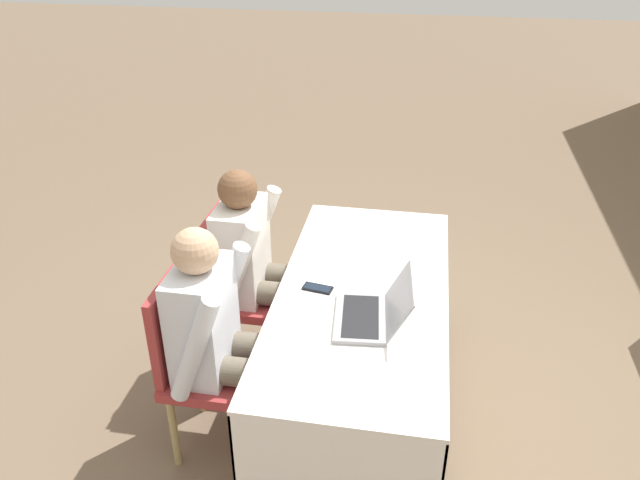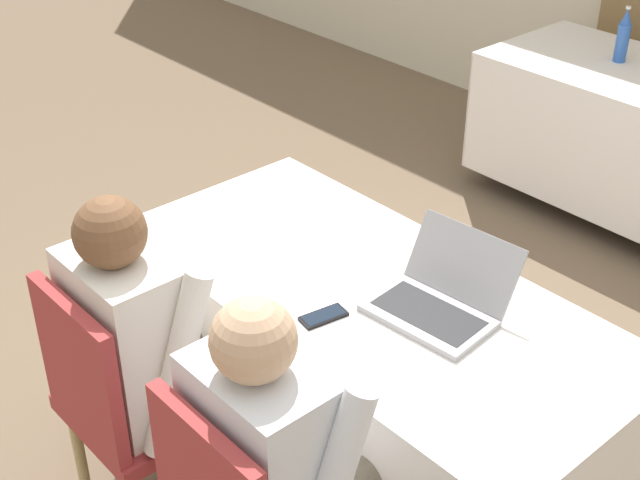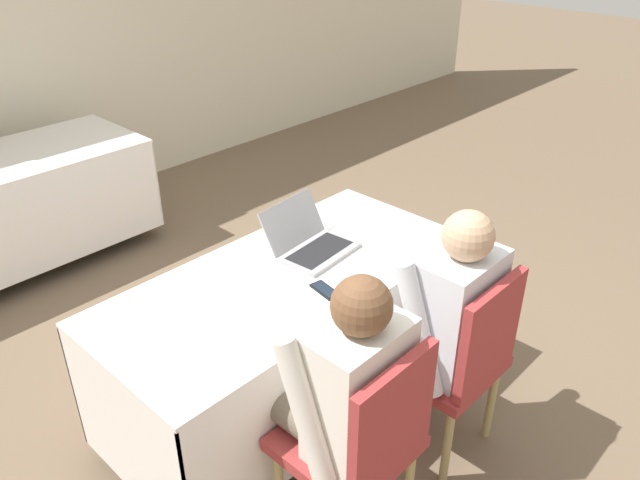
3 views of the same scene
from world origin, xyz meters
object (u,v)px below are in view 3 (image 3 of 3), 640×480
(chair_near_left, at_px, (362,440))
(person_white_shirt, at_px, (440,316))
(chair_near_right, at_px, (458,357))
(cell_phone, at_px, (325,290))
(person_checkered_shirt, at_px, (341,392))
(laptop, at_px, (311,243))

(chair_near_left, xyz_separation_m, person_white_shirt, (0.62, 0.10, 0.16))
(chair_near_right, bearing_deg, person_white_shirt, -90.00)
(cell_phone, relative_size, person_checkered_shirt, 0.12)
(chair_near_left, bearing_deg, chair_near_right, -180.00)
(chair_near_left, relative_size, person_checkered_shirt, 0.78)
(person_checkered_shirt, distance_m, person_white_shirt, 0.62)
(cell_phone, xyz_separation_m, person_white_shirt, (0.28, -0.38, -0.09))
(cell_phone, bearing_deg, chair_near_left, -114.38)
(person_checkered_shirt, bearing_deg, laptop, -128.88)
(cell_phone, height_order, chair_near_left, chair_near_left)
(laptop, xyz_separation_m, person_white_shirt, (0.09, -0.66, -0.12))
(chair_near_left, bearing_deg, person_checkered_shirt, -90.00)
(laptop, distance_m, chair_near_right, 0.82)
(cell_phone, distance_m, chair_near_right, 0.62)
(laptop, bearing_deg, person_checkered_shirt, -134.09)
(chair_near_right, relative_size, person_checkered_shirt, 0.78)
(chair_near_left, bearing_deg, person_white_shirt, -170.43)
(chair_near_left, relative_size, person_white_shirt, 0.78)
(person_checkered_shirt, bearing_deg, person_white_shirt, -180.00)
(laptop, xyz_separation_m, person_checkered_shirt, (-0.53, -0.66, -0.12))
(cell_phone, bearing_deg, person_checkered_shirt, -120.96)
(cell_phone, xyz_separation_m, person_checkered_shirt, (-0.33, -0.38, -0.09))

